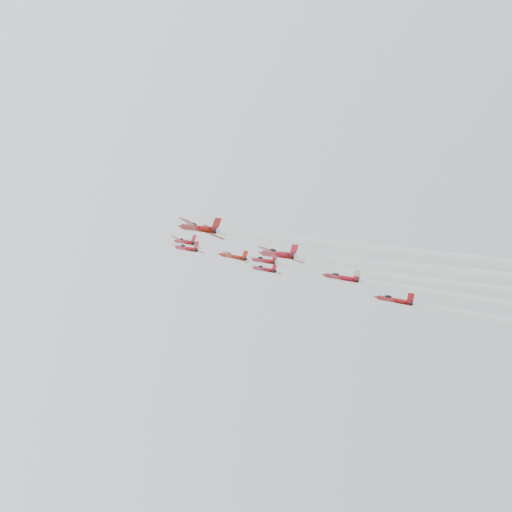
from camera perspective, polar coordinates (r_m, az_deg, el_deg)
jet_lead at (r=171.16m, az=-6.24°, el=0.69°), size 10.06×13.34×6.94m
jet_row2_left at (r=151.88m, az=-6.42°, el=1.28°), size 8.45×11.21×5.83m
jet_row2_center at (r=154.38m, az=-2.10°, el=-0.02°), size 8.47×11.23×5.84m
jet_row2_right at (r=167.36m, az=0.70°, el=-1.17°), size 9.13×12.11×6.30m
jet_center at (r=111.31m, az=13.59°, el=-2.40°), size 8.71×86.22×40.32m
jet_rear_farleft at (r=77.04m, az=13.11°, el=0.60°), size 9.89×97.92×45.79m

